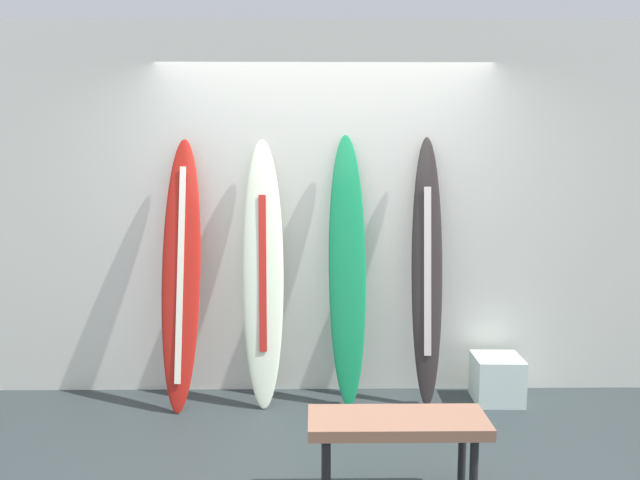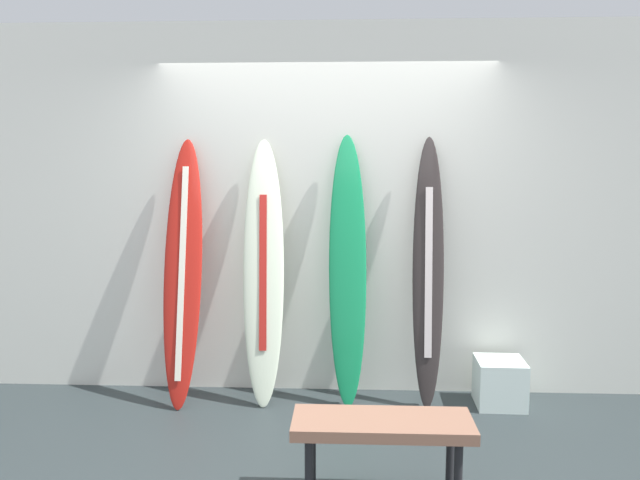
# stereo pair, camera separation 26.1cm
# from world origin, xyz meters

# --- Properties ---
(ground) EXTENTS (8.00, 8.00, 0.04)m
(ground) POSITION_xyz_m (0.00, 0.00, -0.02)
(ground) COLOR #2A3234
(wall_back) EXTENTS (7.20, 0.20, 2.80)m
(wall_back) POSITION_xyz_m (0.00, 1.30, 1.40)
(wall_back) COLOR silver
(wall_back) RESTS_ON ground
(surfboard_crimson) EXTENTS (0.30, 0.48, 1.94)m
(surfboard_crimson) POSITION_xyz_m (-1.04, 0.93, 0.97)
(surfboard_crimson) COLOR #B41D15
(surfboard_crimson) RESTS_ON ground
(surfboard_ivory) EXTENTS (0.32, 0.43, 1.94)m
(surfboard_ivory) POSITION_xyz_m (-0.45, 0.97, 0.97)
(surfboard_ivory) COLOR silver
(surfboard_ivory) RESTS_ON ground
(surfboard_emerald) EXTENTS (0.30, 0.37, 1.97)m
(surfboard_emerald) POSITION_xyz_m (0.16, 0.99, 0.97)
(surfboard_emerald) COLOR #15834C
(surfboard_emerald) RESTS_ON ground
(surfboard_charcoal) EXTENTS (0.24, 0.37, 1.96)m
(surfboard_charcoal) POSITION_xyz_m (0.75, 0.98, 0.96)
(surfboard_charcoal) COLOR #2D2726
(surfboard_charcoal) RESTS_ON ground
(display_block_left) EXTENTS (0.35, 0.35, 0.34)m
(display_block_left) POSITION_xyz_m (1.28, 0.94, 0.17)
(display_block_left) COLOR white
(display_block_left) RESTS_ON ground
(bench) EXTENTS (0.93, 0.35, 0.47)m
(bench) POSITION_xyz_m (0.35, -0.43, 0.41)
(bench) COLOR #875D49
(bench) RESTS_ON ground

